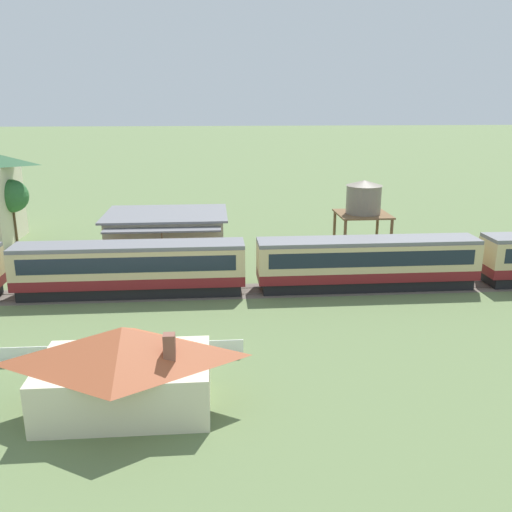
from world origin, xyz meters
TOP-DOWN VIEW (x-y plane):
  - ground_plane at (0.00, 0.00)m, footprint 600.00×600.00m
  - passenger_train at (-15.29, -0.07)m, footprint 75.06×3.12m
  - railway_track at (-8.55, -0.07)m, footprint 119.92×3.60m
  - station_building at (-22.98, 10.18)m, footprint 11.62×9.73m
  - water_tower at (-4.23, 8.44)m, footprint 4.87×4.87m
  - cottage_terracotta_roof at (-22.99, -16.83)m, footprint 8.95×5.42m
  - yard_tree_0 at (-39.91, 17.93)m, footprint 3.52×3.52m

SIDE VIEW (x-z plane):
  - ground_plane at x=0.00m, z-range 0.00..0.00m
  - railway_track at x=-8.55m, z-range -0.01..0.03m
  - cottage_terracotta_roof at x=-22.99m, z-range 0.08..4.44m
  - station_building at x=-22.98m, z-range 0.03..4.52m
  - passenger_train at x=-15.29m, z-range 0.23..4.39m
  - yard_tree_0 at x=-39.91m, z-range 1.63..8.43m
  - water_tower at x=-4.23m, z-range 1.97..9.63m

